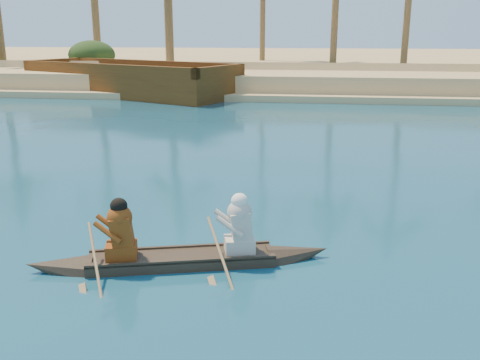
# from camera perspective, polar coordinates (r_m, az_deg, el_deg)

# --- Properties ---
(sandy_embankment) EXTENTS (150.00, 51.00, 1.50)m
(sandy_embankment) POSITION_cam_1_polar(r_m,az_deg,el_deg) (53.82, 2.63, 12.22)
(sandy_embankment) COLOR tan
(sandy_embankment) RESTS_ON ground
(shrub_cluster) EXTENTS (100.00, 6.00, 2.40)m
(shrub_cluster) POSITION_cam_1_polar(r_m,az_deg,el_deg) (38.51, 0.40, 11.89)
(shrub_cluster) COLOR #233814
(shrub_cluster) RESTS_ON ground
(canoe) EXTENTS (4.94, 1.96, 1.36)m
(canoe) POSITION_cam_1_polar(r_m,az_deg,el_deg) (8.86, -6.26, -7.40)
(canoe) COLOR #382A1E
(canoe) RESTS_ON ground
(barge_mid) EXTENTS (14.23, 9.79, 2.26)m
(barge_mid) POSITION_cam_1_polar(r_m,az_deg,el_deg) (33.31, -11.75, 10.28)
(barge_mid) COLOR #5C3713
(barge_mid) RESTS_ON ground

